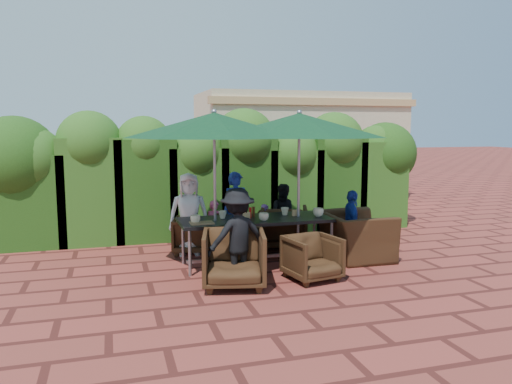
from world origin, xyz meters
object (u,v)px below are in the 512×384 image
object	(u,v)px
chair_far_right	(284,225)
chair_near_right	(312,256)
umbrella_right	(299,125)
chair_far_mid	(238,230)
dining_table	(257,223)
umbrella_left	(214,125)
chair_end_right	(355,228)
chair_far_left	(194,233)
chair_near_left	(234,256)

from	to	relation	value
chair_far_right	chair_near_right	distance (m)	1.93
umbrella_right	chair_far_mid	world-z (taller)	umbrella_right
dining_table	umbrella_left	xyz separation A→B (m)	(-0.68, 0.01, 1.54)
umbrella_left	chair_end_right	world-z (taller)	umbrella_left
umbrella_right	chair_far_left	bearing A→B (deg)	145.24
umbrella_right	chair_far_right	world-z (taller)	umbrella_right
umbrella_left	chair_far_right	size ratio (longest dim) A/B	3.19
umbrella_left	chair_near_right	world-z (taller)	umbrella_left
chair_far_right	chair_near_left	xyz separation A→B (m)	(-1.41, -1.91, 0.01)
chair_far_left	chair_near_right	size ratio (longest dim) A/B	0.99
umbrella_right	chair_far_mid	size ratio (longest dim) A/B	3.51
chair_near_left	chair_near_right	world-z (taller)	chair_near_left
chair_far_right	umbrella_right	bearing A→B (deg)	104.22
chair_far_mid	chair_far_right	xyz separation A→B (m)	(0.88, 0.07, 0.03)
chair_far_left	chair_end_right	xyz separation A→B (m)	(2.53, -1.13, 0.16)
chair_near_right	umbrella_left	bearing A→B (deg)	128.91
chair_far_left	chair_far_right	distance (m)	1.64
chair_far_left	chair_near_left	distance (m)	2.04
dining_table	chair_near_right	world-z (taller)	dining_table
chair_far_left	chair_near_left	size ratio (longest dim) A/B	0.80
chair_far_left	chair_near_left	xyz separation A→B (m)	(0.22, -2.03, 0.08)
chair_far_left	chair_end_right	bearing A→B (deg)	172.54
umbrella_left	dining_table	bearing A→B (deg)	-0.80
umbrella_right	chair_far_right	size ratio (longest dim) A/B	3.30
chair_far_mid	dining_table	bearing A→B (deg)	119.75
umbrella_left	chair_end_right	distance (m)	2.91
umbrella_left	chair_near_left	world-z (taller)	umbrella_left
chair_far_right	chair_near_right	xyz separation A→B (m)	(-0.25, -1.92, -0.07)
chair_far_left	chair_near_right	xyz separation A→B (m)	(1.38, -2.04, 0.00)
chair_far_left	chair_end_right	world-z (taller)	chair_end_right
umbrella_right	chair_near_right	world-z (taller)	umbrella_right
umbrella_right	chair_end_right	size ratio (longest dim) A/B	2.38
chair_far_right	chair_near_left	world-z (taller)	chair_near_left
umbrella_left	chair_near_left	bearing A→B (deg)	-87.34
umbrella_right	chair_end_right	xyz separation A→B (m)	(1.00, -0.06, -1.70)
chair_far_mid	chair_near_left	distance (m)	1.91
chair_far_mid	chair_end_right	size ratio (longest dim) A/B	0.68
chair_far_mid	chair_far_right	world-z (taller)	chair_far_right
chair_far_right	umbrella_left	bearing A→B (deg)	51.38
umbrella_left	chair_far_left	size ratio (longest dim) A/B	3.87
umbrella_right	chair_far_right	distance (m)	2.03
chair_far_right	chair_near_right	bearing A→B (deg)	102.58
umbrella_right	chair_near_left	distance (m)	2.41
chair_near_left	chair_near_right	bearing A→B (deg)	12.35
chair_end_right	chair_near_right	bearing A→B (deg)	129.75
chair_far_left	umbrella_right	bearing A→B (deg)	161.82
chair_far_left	umbrella_left	bearing A→B (deg)	116.45
umbrella_right	dining_table	bearing A→B (deg)	175.96
dining_table	umbrella_right	bearing A→B (deg)	-4.04
umbrella_right	chair_far_left	size ratio (longest dim) A/B	4.00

